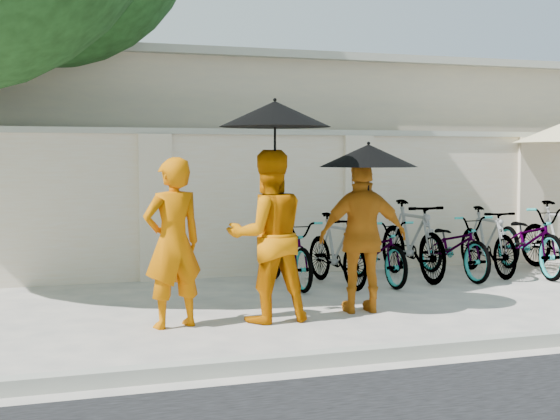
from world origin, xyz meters
name	(u,v)px	position (x,y,z in m)	size (l,w,h in m)	color
ground	(301,320)	(0.00, 0.00, 0.00)	(80.00, 80.00, 0.00)	beige
kerb	(371,354)	(0.00, -1.70, 0.06)	(40.00, 0.16, 0.12)	#9E9F92
compound_wall	(290,204)	(1.00, 3.20, 1.00)	(20.00, 0.30, 2.00)	beige
building_behind	(275,161)	(2.00, 7.00, 1.60)	(14.00, 6.00, 3.20)	beige
monk_left	(173,243)	(-1.31, 0.11, 0.85)	(0.62, 0.40, 1.69)	#BE5E00
monk_center	(268,236)	(-0.33, 0.08, 0.88)	(0.86, 0.67, 1.77)	#C76701
parasol_center	(275,114)	(-0.28, 0.00, 2.12)	(1.13, 1.13, 1.25)	black
monk_right	(363,237)	(0.79, 0.20, 0.82)	(0.97, 0.40, 1.65)	#BC6712
parasol_right	(368,156)	(0.81, 0.12, 1.71)	(1.06, 1.06, 0.89)	black
bike_0	(288,252)	(0.59, 2.09, 0.44)	(0.58, 1.67, 0.88)	#B1B1B1
bike_1	(337,250)	(1.19, 1.90, 0.47)	(0.45, 1.58, 0.95)	#B1B1B1
bike_2	(377,251)	(1.79, 1.93, 0.43)	(0.57, 1.64, 0.86)	#B1B1B1
bike_3	(412,240)	(2.39, 2.08, 0.54)	(0.51, 1.81, 1.09)	#B1B1B1
bike_4	(454,246)	(3.00, 2.00, 0.45)	(0.60, 1.71, 0.90)	#B1B1B1
bike_5	(487,241)	(3.60, 2.09, 0.49)	(0.46, 1.62, 0.97)	#B1B1B1
bike_6	(530,240)	(4.20, 1.92, 0.50)	(0.66, 1.89, 0.99)	#B1B1B1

